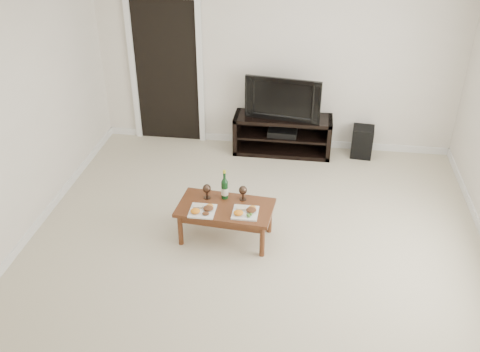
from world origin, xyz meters
name	(u,v)px	position (x,y,z in m)	size (l,w,h in m)	color
floor	(251,263)	(0.00, 0.00, 0.00)	(5.50, 5.50, 0.00)	beige
back_wall	(277,58)	(0.00, 2.77, 1.30)	(5.00, 0.04, 2.60)	white
ceiling	(255,7)	(0.00, 0.00, 2.62)	(5.00, 5.50, 0.04)	white
doorway	(167,73)	(-1.55, 2.73, 1.02)	(0.90, 0.02, 2.05)	black
media_console	(282,135)	(0.14, 2.50, 0.28)	(1.36, 0.45, 0.55)	black
television	(284,97)	(0.14, 2.50, 0.85)	(1.04, 0.14, 0.60)	black
av_receiver	(283,132)	(0.14, 2.48, 0.33)	(0.40, 0.30, 0.08)	black
subwoofer	(362,142)	(1.26, 2.55, 0.22)	(0.29, 0.29, 0.43)	black
coffee_table	(226,222)	(-0.33, 0.39, 0.21)	(1.02, 0.56, 0.42)	#593018
plate_left	(202,209)	(-0.56, 0.25, 0.45)	(0.27, 0.27, 0.07)	white
plate_right	(245,211)	(-0.10, 0.28, 0.45)	(0.27, 0.27, 0.07)	white
wine_bottle	(225,184)	(-0.36, 0.55, 0.59)	(0.07, 0.07, 0.35)	#0E3615
goblet_left	(207,191)	(-0.56, 0.52, 0.51)	(0.09, 0.09, 0.17)	#3A291F
goblet_right	(243,193)	(-0.16, 0.54, 0.51)	(0.09, 0.09, 0.17)	#3A291F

